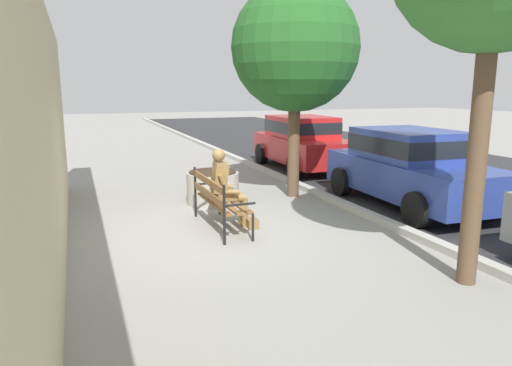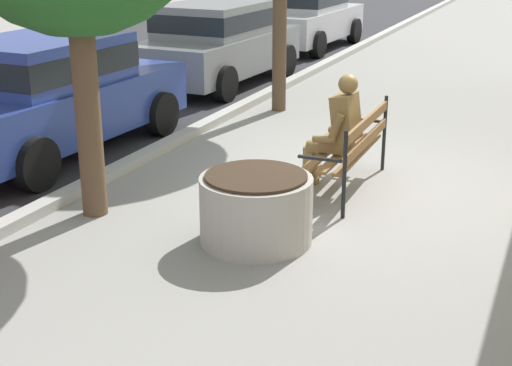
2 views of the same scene
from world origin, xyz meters
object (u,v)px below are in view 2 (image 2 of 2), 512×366
(parked_car_blue, at_px, (48,92))
(park_bench, at_px, (353,145))
(parked_car_silver, at_px, (305,15))
(parked_car_grey, at_px, (217,41))
(concrete_planter, at_px, (256,209))
(bronze_statue_seated, at_px, (334,134))

(parked_car_blue, bearing_deg, park_bench, -87.73)
(park_bench, height_order, parked_car_silver, parked_car_silver)
(parked_car_grey, height_order, parked_car_silver, same)
(parked_car_grey, bearing_deg, concrete_planter, -150.68)
(park_bench, relative_size, parked_car_silver, 0.43)
(concrete_planter, bearing_deg, parked_car_silver, 17.78)
(park_bench, xyz_separation_m, parked_car_blue, (-0.16, 4.14, 0.30))
(concrete_planter, height_order, parked_car_blue, parked_car_blue)
(park_bench, bearing_deg, concrete_planter, 166.72)
(park_bench, bearing_deg, bronze_statue_seated, 105.39)
(parked_car_blue, xyz_separation_m, parked_car_silver, (9.96, 0.00, 0.00))
(concrete_planter, xyz_separation_m, parked_car_silver, (11.59, 3.72, 0.50))
(parked_car_blue, bearing_deg, concrete_planter, -113.69)
(park_bench, bearing_deg, parked_car_blue, 92.27)
(park_bench, relative_size, parked_car_grey, 0.43)
(concrete_planter, bearing_deg, parked_car_grey, 29.32)
(concrete_planter, relative_size, parked_car_grey, 0.26)
(bronze_statue_seated, distance_m, parked_car_blue, 3.93)
(park_bench, relative_size, parked_car_blue, 0.43)
(bronze_statue_seated, distance_m, parked_car_silver, 10.61)
(bronze_statue_seated, xyz_separation_m, parked_car_grey, (4.88, 3.93, 0.17))
(concrete_planter, xyz_separation_m, parked_car_grey, (6.62, 3.72, 0.50))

